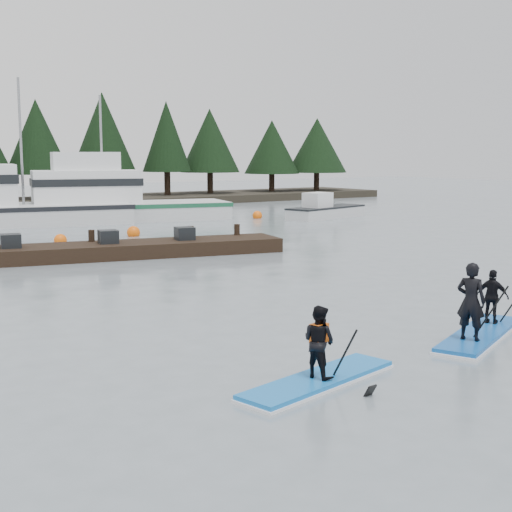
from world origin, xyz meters
TOP-DOWN VIEW (x-y plane):
  - ground at (0.00, 0.00)m, footprint 160.00×160.00m
  - fishing_boat_medium at (5.23, 29.39)m, footprint 13.89×6.84m
  - skiff at (17.11, 23.69)m, footprint 6.17×3.22m
  - floating_dock at (-2.07, 15.43)m, footprint 16.60×5.57m
  - buoy_b at (-0.74, 20.26)m, footprint 0.56×0.56m
  - buoy_c at (13.42, 25.79)m, footprint 0.59×0.59m
  - buoy_d at (3.13, 21.17)m, footprint 0.63×0.63m
  - paddleboard_solo at (-3.45, -1.04)m, footprint 3.42×1.52m
  - paddleboard_duo at (1.34, -0.57)m, footprint 3.73×2.26m

SIDE VIEW (x-z plane):
  - ground at x=0.00m, z-range 0.00..0.00m
  - buoy_b at x=-0.74m, z-range -0.28..0.28m
  - buoy_c at x=13.42m, z-range -0.29..0.29m
  - buoy_d at x=3.13m, z-range -0.31..0.31m
  - floating_dock at x=-2.07m, z-range 0.00..0.55m
  - skiff at x=17.11m, z-range 0.00..0.69m
  - paddleboard_solo at x=-3.45m, z-range -0.49..1.34m
  - paddleboard_duo at x=1.34m, z-range -0.56..1.64m
  - fishing_boat_medium at x=5.23m, z-range -3.49..4.62m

